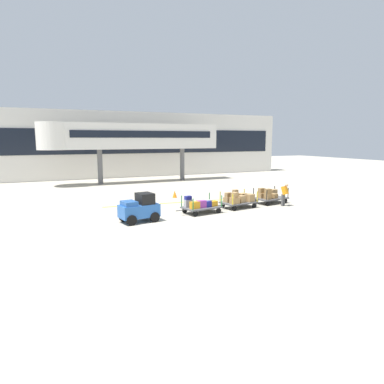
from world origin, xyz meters
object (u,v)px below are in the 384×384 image
at_px(baggage_tug, 140,208).
at_px(baggage_cart_tail, 269,196).
at_px(safety_cone_near, 175,194).
at_px(baggage_cart_lead, 201,205).
at_px(baggage_cart_middle, 239,199).
at_px(baggage_handler, 284,193).

relative_size(baggage_tug, baggage_cart_tail, 0.73).
relative_size(baggage_tug, safety_cone_near, 4.09).
bearing_deg(safety_cone_near, baggage_cart_lead, -95.82).
relative_size(baggage_cart_middle, safety_cone_near, 5.59).
height_order(baggage_cart_middle, baggage_handler, baggage_handler).
bearing_deg(safety_cone_near, baggage_handler, -47.86).
height_order(baggage_tug, baggage_cart_lead, baggage_tug).
relative_size(baggage_cart_tail, safety_cone_near, 5.59).
relative_size(baggage_cart_lead, safety_cone_near, 5.59).
bearing_deg(baggage_cart_middle, baggage_handler, -12.69).
distance_m(baggage_tug, safety_cone_near, 8.09).
bearing_deg(baggage_tug, baggage_cart_tail, 9.50).
distance_m(baggage_cart_tail, baggage_handler, 1.33).
bearing_deg(safety_cone_near, baggage_cart_tail, -43.17).
bearing_deg(baggage_cart_middle, safety_cone_near, 113.85).
height_order(baggage_cart_middle, baggage_cart_tail, baggage_cart_middle).
relative_size(baggage_handler, safety_cone_near, 2.84).
distance_m(baggage_cart_lead, baggage_cart_middle, 3.06).
height_order(baggage_cart_lead, safety_cone_near, baggage_cart_lead).
xyz_separation_m(baggage_cart_tail, baggage_handler, (0.34, -1.25, 0.33)).
xyz_separation_m(baggage_cart_middle, safety_cone_near, (-2.42, 5.48, -0.30)).
bearing_deg(baggage_cart_lead, baggage_handler, -2.36).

